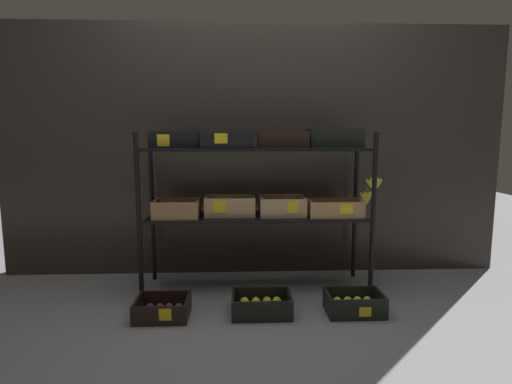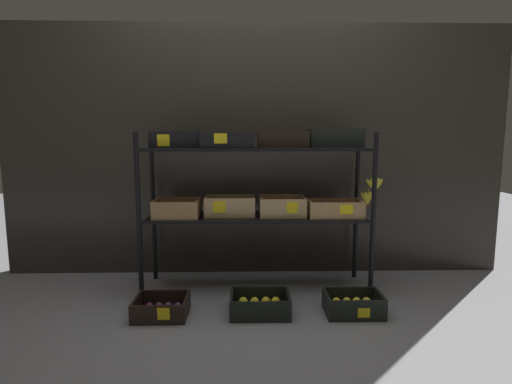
% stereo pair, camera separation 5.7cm
% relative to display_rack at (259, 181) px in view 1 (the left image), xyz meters
% --- Properties ---
extents(ground_plane, '(10.00, 10.00, 0.00)m').
position_rel_display_rack_xyz_m(ground_plane, '(-0.02, 0.00, -0.78)').
color(ground_plane, gray).
extents(storefront_wall, '(3.95, 0.12, 1.95)m').
position_rel_display_rack_xyz_m(storefront_wall, '(-0.02, 0.41, 0.19)').
color(storefront_wall, '#2D2823').
rests_on(storefront_wall, ground_plane).
extents(display_rack, '(1.67, 0.45, 1.15)m').
position_rel_display_rack_xyz_m(display_rack, '(0.00, 0.00, 0.00)').
color(display_rack, black).
rests_on(display_rack, ground_plane).
extents(crate_ground_plum, '(0.32, 0.27, 0.12)m').
position_rel_display_rack_xyz_m(crate_ground_plum, '(-0.61, -0.45, -0.74)').
color(crate_ground_plum, black).
rests_on(crate_ground_plum, ground_plane).
extents(crate_ground_lemon, '(0.37, 0.26, 0.13)m').
position_rel_display_rack_xyz_m(crate_ground_lemon, '(-0.01, -0.44, -0.73)').
color(crate_ground_lemon, black).
rests_on(crate_ground_lemon, ground_plane).
extents(crate_ground_center_lemon, '(0.35, 0.24, 0.13)m').
position_rel_display_rack_xyz_m(crate_ground_center_lemon, '(0.57, -0.45, -0.73)').
color(crate_ground_center_lemon, black).
rests_on(crate_ground_center_lemon, ground_plane).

